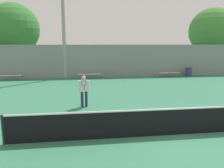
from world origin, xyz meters
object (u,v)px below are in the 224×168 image
(bench_adjacent_court, at_px, (11,76))
(trash_bin, at_px, (189,72))
(tennis_player, at_px, (84,89))
(tree_green_broad, at_px, (14,29))
(bench_courtside_near, at_px, (169,73))
(bench_by_gate, at_px, (89,74))
(tree_green_tall, at_px, (212,31))
(tennis_net, at_px, (176,121))
(light_pole_near_left, at_px, (63,14))

(bench_adjacent_court, relative_size, trash_bin, 2.01)
(tennis_player, distance_m, trash_bin, 14.09)
(trash_bin, distance_m, tree_green_broad, 19.07)
(trash_bin, bearing_deg, tree_green_broad, 164.00)
(bench_adjacent_court, xyz_separation_m, trash_bin, (16.91, 0.03, 0.05))
(bench_courtside_near, relative_size, bench_by_gate, 0.95)
(tennis_player, height_order, tree_green_tall, tree_green_tall)
(trash_bin, relative_size, tree_green_tall, 0.12)
(bench_courtside_near, height_order, trash_bin, trash_bin)
(tennis_net, relative_size, light_pole_near_left, 1.09)
(tree_green_broad, bearing_deg, tennis_net, -60.20)
(tennis_player, xyz_separation_m, bench_courtside_near, (8.41, 9.41, -0.54))
(light_pole_near_left, xyz_separation_m, tree_green_tall, (17.62, 4.64, -1.18))
(bench_courtside_near, distance_m, bench_adjacent_court, 14.86)
(bench_by_gate, distance_m, trash_bin, 9.91)
(tennis_player, bearing_deg, trash_bin, 39.00)
(bench_courtside_near, bearing_deg, bench_adjacent_court, 180.00)
(tennis_net, xyz_separation_m, bench_by_gate, (-2.67, 13.38, -0.11))
(tennis_net, height_order, bench_adjacent_court, tennis_net)
(bench_courtside_near, distance_m, bench_by_gate, 7.87)
(bench_courtside_near, height_order, tree_green_tall, tree_green_tall)
(bench_adjacent_court, relative_size, tree_green_tall, 0.23)
(trash_bin, bearing_deg, tree_green_tall, 44.22)
(bench_by_gate, bearing_deg, tennis_player, -93.30)
(light_pole_near_left, height_order, tree_green_tall, light_pole_near_left)
(bench_by_gate, xyz_separation_m, trash_bin, (9.91, 0.03, 0.05))
(bench_courtside_near, xyz_separation_m, tree_green_tall, (7.50, 5.34, 4.35))
(tree_green_tall, bearing_deg, bench_by_gate, -160.84)
(light_pole_near_left, bearing_deg, tree_green_broad, 141.97)
(tennis_net, bearing_deg, tree_green_tall, 55.85)
(bench_adjacent_court, bearing_deg, bench_courtside_near, -0.00)
(tree_green_broad, bearing_deg, bench_courtside_near, -18.04)
(light_pole_near_left, height_order, tree_green_broad, light_pole_near_left)
(tennis_net, distance_m, tennis_player, 5.13)
(tree_green_broad, bearing_deg, tennis_player, -63.06)
(trash_bin, bearing_deg, tennis_player, -137.92)
(bench_adjacent_court, bearing_deg, tree_green_broad, 100.36)
(tennis_net, height_order, tree_green_broad, tree_green_broad)
(tennis_player, bearing_deg, tennis_net, -54.10)
(bench_by_gate, bearing_deg, trash_bin, 0.18)
(light_pole_near_left, bearing_deg, trash_bin, -3.14)
(bench_adjacent_court, distance_m, trash_bin, 16.91)
(bench_courtside_near, xyz_separation_m, bench_adjacent_court, (-14.86, 0.00, -0.00))
(tennis_player, bearing_deg, bench_by_gate, 83.63)
(tree_green_tall, bearing_deg, trash_bin, -135.78)
(light_pole_near_left, distance_m, tree_green_broad, 7.31)
(tennis_player, height_order, tree_green_broad, tree_green_broad)
(tree_green_broad, bearing_deg, light_pole_near_left, -38.03)
(tennis_player, distance_m, light_pole_near_left, 11.40)
(light_pole_near_left, bearing_deg, bench_courtside_near, -3.95)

